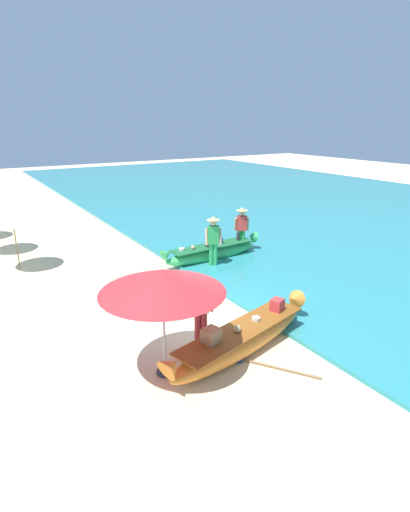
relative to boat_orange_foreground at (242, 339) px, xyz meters
The scene contains 10 objects.
ground_plane 1.47m from the boat_orange_foreground, 89.22° to the left, with size 80.00×80.00×0.00m, color beige.
sea 16.31m from the boat_orange_foreground, 35.36° to the left, with size 24.00×56.00×0.10m, color teal.
boat_orange_foreground is the anchor object (origin of this frame).
boat_green_midground 6.08m from the boat_orange_foreground, 63.15° to the left, with size 4.12×0.86×0.86m.
person_vendor_hatted 5.38m from the boat_orange_foreground, 63.66° to the left, with size 0.58×0.45×1.80m.
person_tourist_customer 1.12m from the boat_orange_foreground, 136.14° to the left, with size 0.56×0.49×1.72m.
person_vendor_assistant 6.91m from the boat_orange_foreground, 53.40° to the left, with size 0.58×0.45×1.78m.
patio_umbrella_large 2.42m from the boat_orange_foreground, behind, with size 2.38×2.38×2.21m.
parasol_row_0 8.89m from the boat_orange_foreground, 111.84° to the left, with size 1.60×1.60×1.91m.
paddle 0.76m from the boat_orange_foreground, 83.05° to the right, with size 1.17×1.59×0.05m.
Camera 1 is at (-4.76, -7.52, 4.78)m, focal length 28.36 mm.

